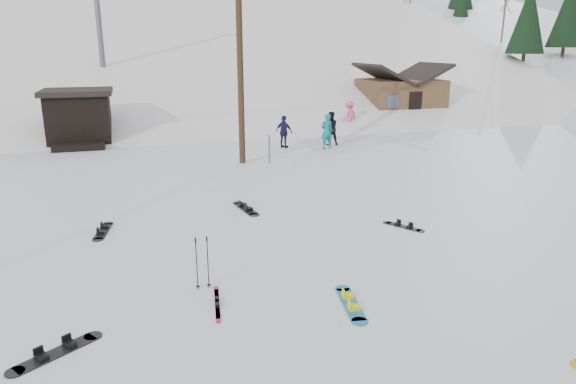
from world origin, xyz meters
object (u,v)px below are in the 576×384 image
object	(u,v)px
utility_pole	(240,51)
hero_skis	(217,303)
hero_snowboard	(351,303)
cabin	(400,98)

from	to	relation	value
utility_pole	hero_skis	bearing A→B (deg)	-104.31
utility_pole	hero_snowboard	world-z (taller)	utility_pole
cabin	utility_pole	bearing A→B (deg)	-142.44
utility_pole	cabin	world-z (taller)	utility_pole
utility_pole	cabin	bearing A→B (deg)	37.56
hero_skis	cabin	bearing A→B (deg)	61.50
hero_skis	utility_pole	bearing A→B (deg)	83.14
utility_pole	hero_skis	xyz separation A→B (m)	(-3.12, -12.23, -4.66)
hero_snowboard	hero_skis	xyz separation A→B (m)	(-2.49, 0.79, -0.01)
cabin	hero_snowboard	distance (m)	26.79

